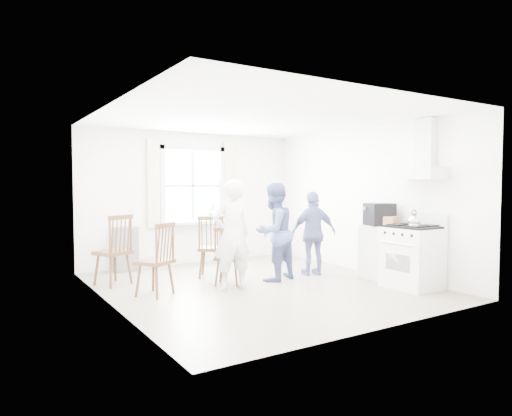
# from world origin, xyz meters

# --- Properties ---
(room_shell) EXTENTS (4.62, 5.12, 2.64)m
(room_shell) POSITION_xyz_m (0.00, 0.00, 1.30)
(room_shell) COLOR gray
(room_shell) RESTS_ON ground
(window_assembly) EXTENTS (1.88, 0.24, 1.70)m
(window_assembly) POSITION_xyz_m (0.00, 2.45, 1.46)
(window_assembly) COLOR white
(window_assembly) RESTS_ON room_shell
(range_hood) EXTENTS (0.45, 0.76, 0.94)m
(range_hood) POSITION_xyz_m (2.07, -1.35, 1.90)
(range_hood) COLOR silver
(range_hood) RESTS_ON room_shell
(shelf_unit) EXTENTS (0.40, 0.30, 0.80)m
(shelf_unit) POSITION_xyz_m (-1.40, 2.33, 0.40)
(shelf_unit) COLOR slate
(shelf_unit) RESTS_ON ground
(gas_stove) EXTENTS (0.68, 0.76, 1.12)m
(gas_stove) POSITION_xyz_m (1.91, -1.35, 0.48)
(gas_stove) COLOR silver
(gas_stove) RESTS_ON ground
(kettle) EXTENTS (0.18, 0.18, 0.26)m
(kettle) POSITION_xyz_m (1.77, -1.48, 1.04)
(kettle) COLOR silver
(kettle) RESTS_ON gas_stove
(low_cabinet) EXTENTS (0.50, 0.55, 0.90)m
(low_cabinet) POSITION_xyz_m (1.98, -0.65, 0.45)
(low_cabinet) COLOR silver
(low_cabinet) RESTS_ON ground
(stereo_stack) EXTENTS (0.49, 0.46, 0.37)m
(stereo_stack) POSITION_xyz_m (1.94, -0.65, 1.08)
(stereo_stack) COLOR black
(stereo_stack) RESTS_ON low_cabinet
(cardboard_box) EXTENTS (0.28, 0.22, 0.16)m
(cardboard_box) POSITION_xyz_m (1.97, -0.89, 0.98)
(cardboard_box) COLOR #A67650
(cardboard_box) RESTS_ON low_cabinet
(windsor_chair_a) EXTENTS (0.62, 0.61, 1.12)m
(windsor_chair_a) POSITION_xyz_m (-1.85, 1.19, 0.68)
(windsor_chair_a) COLOR #452816
(windsor_chair_a) RESTS_ON ground
(windsor_chair_b) EXTENTS (0.54, 0.54, 0.93)m
(windsor_chair_b) POSITION_xyz_m (-0.43, 0.25, 0.57)
(windsor_chair_b) COLOR #452816
(windsor_chair_b) RESTS_ON ground
(windsor_chair_c) EXTENTS (0.61, 0.60, 1.05)m
(windsor_chair_c) POSITION_xyz_m (-1.52, 0.19, 0.64)
(windsor_chair_c) COLOR #452816
(windsor_chair_c) RESTS_ON ground
(person_left) EXTENTS (0.65, 0.65, 1.65)m
(person_left) POSITION_xyz_m (-0.48, -0.00, 0.82)
(person_left) COLOR white
(person_left) RESTS_ON ground
(person_mid) EXTENTS (0.96, 0.96, 1.60)m
(person_mid) POSITION_xyz_m (0.43, 0.22, 0.80)
(person_mid) COLOR #455280
(person_mid) RESTS_ON ground
(person_right) EXTENTS (1.01, 1.01, 1.46)m
(person_right) POSITION_xyz_m (1.27, 0.23, 0.73)
(person_right) COLOR navy
(person_right) RESTS_ON ground
(potted_plant) EXTENTS (0.18, 0.18, 0.33)m
(potted_plant) POSITION_xyz_m (0.35, 2.36, 1.01)
(potted_plant) COLOR #377C3F
(potted_plant) RESTS_ON window_assembly
(windsor_chair_d) EXTENTS (0.61, 0.61, 1.06)m
(windsor_chair_d) POSITION_xyz_m (-0.36, 0.92, 0.65)
(windsor_chair_d) COLOR #452816
(windsor_chair_d) RESTS_ON ground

